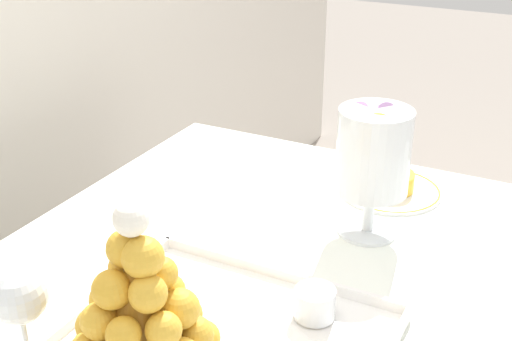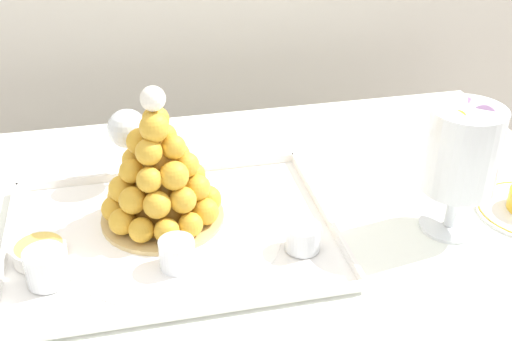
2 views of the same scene
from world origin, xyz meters
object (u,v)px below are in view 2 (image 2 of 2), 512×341
dessert_cup_mid_left (177,255)px  creme_brulee_ramekin (40,252)px  croquembouche (159,174)px  macaron_goblet (462,153)px  serving_tray (172,236)px  dessert_cup_left (46,268)px  wine_glass (128,131)px  dessert_cup_centre (303,238)px

dessert_cup_mid_left → creme_brulee_ramekin: 0.23m
croquembouche → macaron_goblet: size_ratio=1.04×
serving_tray → creme_brulee_ramekin: creme_brulee_ramekin is taller
dessert_cup_left → dessert_cup_mid_left: dessert_cup_left is taller
creme_brulee_ramekin → croquembouche: bearing=19.0°
croquembouche → dessert_cup_mid_left: croquembouche is taller
macaron_goblet → wine_glass: 0.61m
serving_tray → dessert_cup_mid_left: size_ratio=9.65×
dessert_cup_left → creme_brulee_ramekin: dessert_cup_left is taller
dessert_cup_left → wine_glass: wine_glass is taller
dessert_cup_left → creme_brulee_ramekin: bearing=103.9°
dessert_cup_centre → wine_glass: 0.41m
dessert_cup_left → dessert_cup_centre: 0.42m
macaron_goblet → croquembouche: bearing=165.8°
dessert_cup_mid_left → macaron_goblet: size_ratio=0.24×
croquembouche → creme_brulee_ramekin: croquembouche is taller
creme_brulee_ramekin → macaron_goblet: macaron_goblet is taller
croquembouche → creme_brulee_ramekin: size_ratio=2.95×
serving_tray → dessert_cup_mid_left: dessert_cup_mid_left is taller
dessert_cup_mid_left → macaron_goblet: bearing=1.7°
serving_tray → macaron_goblet: macaron_goblet is taller
dessert_cup_mid_left → wine_glass: 0.31m
dessert_cup_left → croquembouche: bearing=35.1°
dessert_cup_left → macaron_goblet: bearing=0.8°
creme_brulee_ramekin → dessert_cup_mid_left: bearing=-17.4°
macaron_goblet → creme_brulee_ramekin: bearing=175.6°
dessert_cup_mid_left → wine_glass: size_ratio=0.37×
croquembouche → wine_glass: bearing=106.8°
dessert_cup_left → macaron_goblet: (0.69, 0.01, 0.12)m
serving_tray → dessert_cup_centre: 0.23m
croquembouche → creme_brulee_ramekin: 0.24m
dessert_cup_left → dessert_cup_centre: bearing=-0.4°
macaron_goblet → dessert_cup_left: bearing=-179.2°
dessert_cup_centre → macaron_goblet: macaron_goblet is taller
creme_brulee_ramekin → wine_glass: bearing=53.8°
macaron_goblet → serving_tray: bearing=171.2°
dessert_cup_left → dessert_cup_mid_left: (0.20, -0.00, -0.00)m
serving_tray → dessert_cup_left: (-0.20, -0.09, 0.03)m
dessert_cup_mid_left → creme_brulee_ramekin: dessert_cup_mid_left is taller
dessert_cup_left → macaron_goblet: macaron_goblet is taller
dessert_cup_left → macaron_goblet: size_ratio=0.26×
dessert_cup_left → wine_glass: 0.33m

